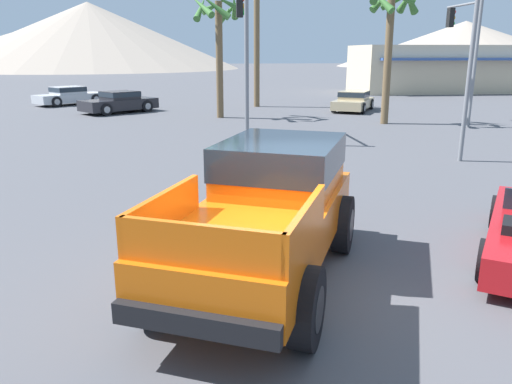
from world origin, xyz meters
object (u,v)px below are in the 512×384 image
at_px(parked_car_tan, 353,101).
at_px(palm_tree_short, 391,20).
at_px(parked_car_dark, 119,102).
at_px(palm_tree_tall, 218,24).
at_px(orange_pickup_truck, 271,202).
at_px(traffic_light_crosswalk, 464,39).
at_px(traffic_light_main, 244,32).
at_px(parked_car_silver, 69,95).

xyz_separation_m(parked_car_tan, palm_tree_short, (-0.18, -5.62, 4.21)).
height_order(parked_car_dark, palm_tree_short, palm_tree_short).
bearing_deg(palm_tree_tall, orange_pickup_truck, -90.52).
relative_size(parked_car_dark, palm_tree_short, 0.70).
xyz_separation_m(traffic_light_crosswalk, palm_tree_short, (-3.46, 0.40, 0.82)).
bearing_deg(parked_car_tan, traffic_light_crosswalk, 148.15).
bearing_deg(orange_pickup_truck, traffic_light_main, 110.36).
relative_size(traffic_light_crosswalk, palm_tree_short, 0.90).
xyz_separation_m(parked_car_tan, palm_tree_tall, (-8.05, -2.41, 4.15)).
bearing_deg(palm_tree_short, traffic_light_main, -153.46).
relative_size(parked_car_dark, parked_car_tan, 1.01).
bearing_deg(orange_pickup_truck, palm_tree_short, 87.73).
bearing_deg(parked_car_dark, traffic_light_main, 173.73).
distance_m(palm_tree_tall, palm_tree_short, 8.50).
bearing_deg(parked_car_tan, orange_pickup_truck, 98.95).
bearing_deg(traffic_light_main, parked_car_tan, -38.77).
xyz_separation_m(orange_pickup_truck, palm_tree_short, (8.04, 16.28, 3.66)).
bearing_deg(orange_pickup_truck, traffic_light_crosswalk, 78.10).
relative_size(parked_car_silver, palm_tree_tall, 0.72).
height_order(parked_car_dark, parked_car_tan, parked_car_dark).
bearing_deg(parked_car_dark, parked_car_silver, -0.39).
xyz_separation_m(parked_car_tan, traffic_light_main, (-7.41, -9.23, 3.51)).
distance_m(parked_car_tan, palm_tree_tall, 9.37).
height_order(palm_tree_tall, palm_tree_short, palm_tree_short).
distance_m(parked_car_silver, palm_tree_tall, 13.22).
relative_size(orange_pickup_truck, parked_car_silver, 1.22).
bearing_deg(orange_pickup_truck, parked_car_silver, 132.86).
bearing_deg(traffic_light_main, parked_car_silver, 34.38).
distance_m(traffic_light_crosswalk, palm_tree_short, 3.58).
distance_m(parked_car_silver, parked_car_tan, 18.54).
height_order(parked_car_silver, parked_car_tan, parked_car_silver).
distance_m(parked_car_tan, palm_tree_short, 7.02).
xyz_separation_m(parked_car_dark, palm_tree_tall, (5.65, -3.12, 4.11)).
bearing_deg(palm_tree_tall, palm_tree_short, -22.18).
bearing_deg(traffic_light_crosswalk, palm_tree_tall, 72.35).
relative_size(orange_pickup_truck, traffic_light_crosswalk, 0.95).
distance_m(traffic_light_main, palm_tree_tall, 6.88).
bearing_deg(parked_car_silver, palm_tree_short, 15.89).
xyz_separation_m(parked_car_tan, traffic_light_crosswalk, (3.28, -6.02, 3.39)).
xyz_separation_m(parked_car_dark, traffic_light_main, (6.29, -9.94, 3.47)).
relative_size(orange_pickup_truck, palm_tree_short, 0.86).
distance_m(parked_car_tan, traffic_light_main, 12.34).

